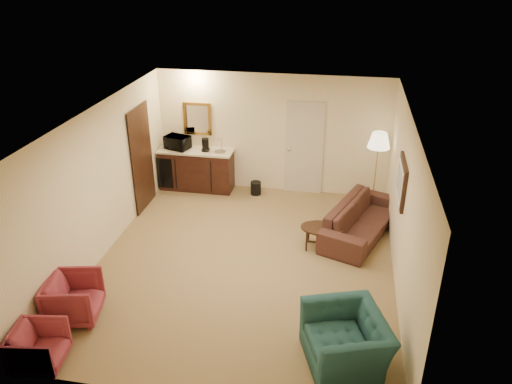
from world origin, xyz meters
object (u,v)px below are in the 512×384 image
(microwave, at_px, (177,141))
(rose_chair_far, at_px, (38,345))
(wetbar_cabinet, at_px, (197,169))
(waste_bin, at_px, (256,188))
(rose_chair_near, at_px, (73,296))
(sofa, at_px, (361,214))
(floor_lamp, at_px, (376,172))
(coffee_maker, at_px, (205,145))
(teal_armchair, at_px, (346,333))
(coffee_table, at_px, (321,238))

(microwave, bearing_deg, rose_chair_far, -73.71)
(wetbar_cabinet, xyz_separation_m, waste_bin, (1.35, -0.07, -0.32))
(rose_chair_near, relative_size, microwave, 1.41)
(waste_bin, bearing_deg, sofa, -30.96)
(wetbar_cabinet, height_order, rose_chair_near, wetbar_cabinet)
(wetbar_cabinet, relative_size, sofa, 0.75)
(floor_lamp, relative_size, coffee_maker, 5.84)
(rose_chair_far, height_order, waste_bin, rose_chair_far)
(teal_armchair, distance_m, coffee_maker, 5.72)
(rose_chair_far, distance_m, floor_lamp, 6.78)
(sofa, relative_size, waste_bin, 7.57)
(sofa, xyz_separation_m, coffee_table, (-0.69, -0.63, -0.21))
(wetbar_cabinet, height_order, rose_chair_far, wetbar_cabinet)
(rose_chair_near, relative_size, rose_chair_far, 1.17)
(rose_chair_near, xyz_separation_m, floor_lamp, (4.35, 4.25, 0.47))
(coffee_table, relative_size, coffee_maker, 2.64)
(waste_bin, relative_size, microwave, 0.55)
(teal_armchair, bearing_deg, waste_bin, -176.38)
(wetbar_cabinet, distance_m, waste_bin, 1.39)
(wetbar_cabinet, relative_size, microwave, 3.13)
(sofa, height_order, floor_lamp, floor_lamp)
(teal_armchair, bearing_deg, floor_lamp, 154.21)
(teal_armchair, distance_m, floor_lamp, 4.49)
(floor_lamp, xyz_separation_m, coffee_maker, (-3.61, 0.29, 0.23))
(coffee_maker, bearing_deg, sofa, -8.30)
(floor_lamp, bearing_deg, waste_bin, 174.29)
(rose_chair_far, height_order, coffee_table, rose_chair_far)
(coffee_table, xyz_separation_m, floor_lamp, (0.94, 1.73, 0.62))
(wetbar_cabinet, relative_size, waste_bin, 5.70)
(rose_chair_far, height_order, microwave, microwave)
(waste_bin, xyz_separation_m, coffee_maker, (-1.11, 0.04, 0.92))
(waste_bin, bearing_deg, teal_armchair, -66.65)
(sofa, height_order, coffee_maker, coffee_maker)
(rose_chair_far, height_order, coffee_maker, coffee_maker)
(teal_armchair, xyz_separation_m, coffee_table, (-0.47, 2.72, -0.26))
(coffee_table, distance_m, coffee_maker, 3.46)
(waste_bin, height_order, microwave, microwave)
(waste_bin, bearing_deg, rose_chair_near, -112.34)
(microwave, bearing_deg, sofa, -2.66)
(wetbar_cabinet, bearing_deg, rose_chair_far, -94.93)
(sofa, bearing_deg, rose_chair_near, 148.23)
(floor_lamp, bearing_deg, microwave, 175.57)
(rose_chair_far, xyz_separation_m, microwave, (0.06, 5.53, 0.78))
(rose_chair_near, relative_size, waste_bin, 2.58)
(microwave, height_order, coffee_maker, microwave)
(sofa, bearing_deg, wetbar_cabinet, 89.16)
(wetbar_cabinet, bearing_deg, waste_bin, -2.97)
(sofa, xyz_separation_m, rose_chair_near, (-4.10, -3.15, -0.05))
(rose_chair_far, bearing_deg, rose_chair_near, -6.96)
(sofa, height_order, waste_bin, sofa)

